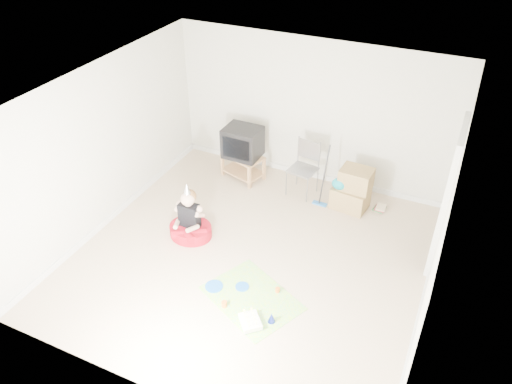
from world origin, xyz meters
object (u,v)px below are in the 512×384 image
at_px(folding_chair, 303,170).
at_px(seated_woman, 190,225).
at_px(crt_tv, 243,142).
at_px(birthday_cake, 250,322).
at_px(tv_stand, 243,164).
at_px(cardboard_boxes, 352,189).

xyz_separation_m(folding_chair, seated_woman, (-1.17, -1.85, -0.27)).
bearing_deg(folding_chair, crt_tv, 177.84).
relative_size(crt_tv, birthday_cake, 1.65).
height_order(folding_chair, birthday_cake, folding_chair).
relative_size(tv_stand, folding_chair, 0.84).
bearing_deg(cardboard_boxes, tv_stand, 177.45).
height_order(tv_stand, crt_tv, crt_tv).
relative_size(tv_stand, cardboard_boxes, 1.12).
height_order(folding_chair, seated_woman, folding_chair).
relative_size(crt_tv, cardboard_boxes, 0.86).
xyz_separation_m(crt_tv, birthday_cake, (1.62, -3.13, -0.69)).
bearing_deg(folding_chair, seated_woman, -122.39).
distance_m(cardboard_boxes, birthday_cake, 3.08).
relative_size(tv_stand, crt_tv, 1.31).
height_order(tv_stand, birthday_cake, tv_stand).
bearing_deg(crt_tv, birthday_cake, -61.41).
bearing_deg(tv_stand, crt_tv, -45.00).
height_order(cardboard_boxes, seated_woman, seated_woman).
bearing_deg(crt_tv, folding_chair, -0.95).
bearing_deg(folding_chair, cardboard_boxes, -3.07).
height_order(tv_stand, seated_woman, seated_woman).
distance_m(crt_tv, seated_woman, 1.96).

